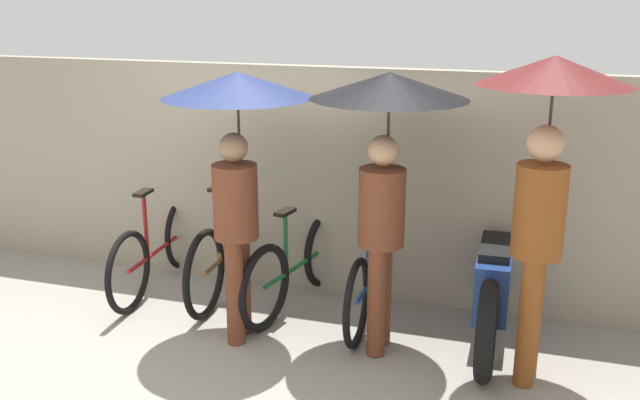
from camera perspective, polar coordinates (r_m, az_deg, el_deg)
The scene contains 10 objects.
ground_plane at distance 4.94m, azimuth -10.90°, elevation -14.13°, with size 30.00×30.00×0.00m, color gray.
back_wall at distance 6.07m, azimuth -3.50°, elevation 1.76°, with size 11.10×0.12×1.91m.
parked_bicycle_0 at distance 6.30m, azimuth -12.85°, elevation -3.77°, with size 0.44×1.68×1.08m.
parked_bicycle_1 at distance 6.06m, azimuth -7.35°, elevation -4.08°, with size 0.44×1.68×1.04m.
parked_bicycle_2 at distance 5.80m, azimuth -1.85°, elevation -5.19°, with size 0.49×1.62×0.99m.
parked_bicycle_3 at distance 5.63m, azimuth 4.26°, elevation -5.89°, with size 0.44×1.70×1.07m.
pedestrian_leading at distance 5.03m, azimuth -6.66°, elevation 5.74°, with size 1.06×1.06×1.95m.
pedestrian_center at distance 4.83m, azimuth 5.37°, elevation 5.57°, with size 1.08×1.08×1.97m.
pedestrian_trailing at distance 4.61m, azimuth 17.77°, elevation 4.93°, with size 0.95×0.95×2.11m.
motorcycle at distance 5.50m, azimuth 13.70°, elevation -6.44°, with size 0.58×2.14×0.91m.
Camera 1 is at (2.12, -3.70, 2.48)m, focal length 40.00 mm.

